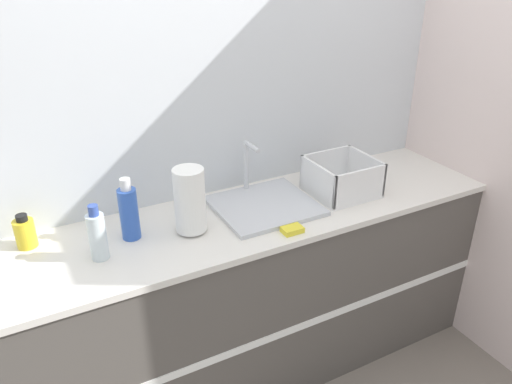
% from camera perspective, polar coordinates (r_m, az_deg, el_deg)
% --- Properties ---
extents(wall_back, '(4.88, 0.06, 2.60)m').
position_cam_1_polar(wall_back, '(2.38, -5.03, 8.30)').
color(wall_back, silver).
rests_on(wall_back, ground_plane).
extents(wall_right, '(0.06, 2.58, 2.60)m').
position_cam_1_polar(wall_right, '(2.88, 21.99, 9.69)').
color(wall_right, silver).
rests_on(wall_right, ground_plane).
extents(counter_cabinet, '(2.50, 0.60, 0.94)m').
position_cam_1_polar(counter_cabinet, '(2.52, -1.31, -12.00)').
color(counter_cabinet, '#514C47').
rests_on(counter_cabinet, ground_plane).
extents(sink, '(0.45, 0.42, 0.27)m').
position_cam_1_polar(sink, '(2.33, 0.91, -1.30)').
color(sink, silver).
rests_on(sink, counter_cabinet).
extents(paper_towel_roll, '(0.13, 0.13, 0.29)m').
position_cam_1_polar(paper_towel_roll, '(2.09, -7.57, -0.98)').
color(paper_towel_roll, '#4C4C51').
rests_on(paper_towel_roll, counter_cabinet).
extents(dish_rack, '(0.30, 0.29, 0.18)m').
position_cam_1_polar(dish_rack, '(2.47, 9.75, 1.31)').
color(dish_rack, white).
rests_on(dish_rack, counter_cabinet).
extents(bottle_clear, '(0.07, 0.07, 0.23)m').
position_cam_1_polar(bottle_clear, '(2.01, -17.68, -4.74)').
color(bottle_clear, silver).
rests_on(bottle_clear, counter_cabinet).
extents(bottle_yellow, '(0.08, 0.08, 0.14)m').
position_cam_1_polar(bottle_yellow, '(2.21, -24.89, -4.22)').
color(bottle_yellow, yellow).
rests_on(bottle_yellow, counter_cabinet).
extents(bottle_blue, '(0.08, 0.08, 0.27)m').
position_cam_1_polar(bottle_blue, '(2.11, -14.32, -2.26)').
color(bottle_blue, '#2D56B7').
rests_on(bottle_blue, counter_cabinet).
extents(sponge, '(0.09, 0.06, 0.02)m').
position_cam_1_polar(sponge, '(2.14, 4.16, -4.32)').
color(sponge, yellow).
rests_on(sponge, counter_cabinet).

